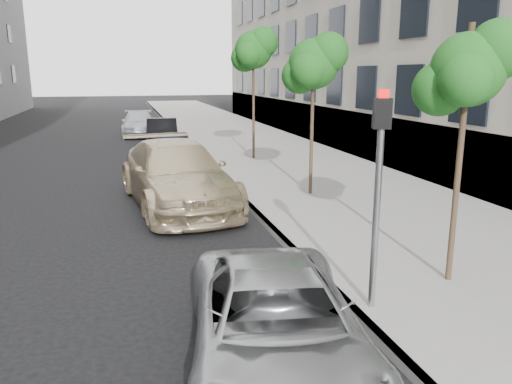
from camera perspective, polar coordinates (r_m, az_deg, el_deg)
name	(u,v)px	position (r m, az deg, el deg)	size (l,w,h in m)	color
ground	(302,361)	(6.71, 5.26, -18.70)	(160.00, 160.00, 0.00)	black
sidewalk	(231,133)	(30.19, -2.89, 6.75)	(6.40, 72.00, 0.14)	gray
curb	(179,135)	(29.69, -8.83, 6.50)	(0.15, 72.00, 0.14)	#9E9B93
tree_near	(469,70)	(8.61, 23.19, 12.68)	(1.54, 1.34, 4.24)	#38281C
tree_mid	(314,64)	(14.32, 6.69, 14.33)	(1.73, 1.53, 4.53)	#38281C
tree_far	(254,50)	(20.52, -0.22, 15.93)	(1.80, 1.60, 5.21)	#38281C
signal_pole	(379,176)	(7.28, 13.83, 1.79)	(0.28, 0.24, 3.21)	#939699
minivan	(276,325)	(6.21, 2.35, -14.95)	(2.04, 4.42, 1.23)	#ABADB0
suv	(177,175)	(13.77, -9.06, 1.98)	(2.44, 6.00, 1.74)	beige
sedan_blue	(173,148)	(20.38, -9.52, 5.01)	(1.53, 3.80, 1.30)	black
sedan_black	(162,133)	(25.33, -10.68, 6.67)	(1.46, 4.18, 1.38)	black
sedan_rear	(139,124)	(30.31, -13.25, 7.62)	(1.92, 4.73, 1.37)	#B3B4BB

